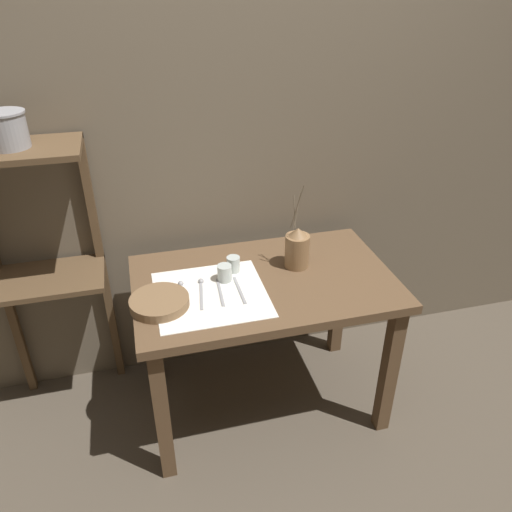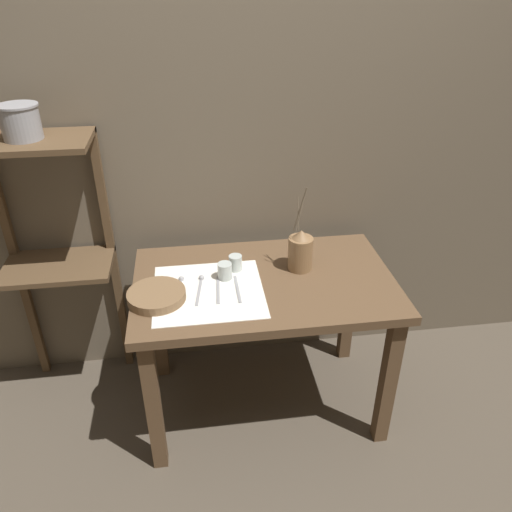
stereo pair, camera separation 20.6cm
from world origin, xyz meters
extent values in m
plane|color=brown|center=(0.00, 0.00, 0.00)|extent=(12.00, 12.00, 0.00)
cube|color=#6B5E4C|center=(0.00, 0.46, 1.20)|extent=(7.00, 0.06, 2.40)
cube|color=brown|center=(0.00, 0.00, 0.71)|extent=(1.11, 0.69, 0.04)
cube|color=brown|center=(-0.50, -0.29, 0.34)|extent=(0.06, 0.06, 0.69)
cube|color=brown|center=(0.50, -0.29, 0.34)|extent=(0.06, 0.06, 0.69)
cube|color=brown|center=(-0.50, 0.29, 0.34)|extent=(0.06, 0.06, 0.69)
cube|color=brown|center=(0.50, 0.29, 0.34)|extent=(0.06, 0.06, 0.69)
cube|color=brown|center=(-0.90, 0.25, 1.29)|extent=(0.48, 0.31, 0.02)
cube|color=brown|center=(-0.90, 0.25, 0.71)|extent=(0.48, 0.31, 0.02)
cube|color=brown|center=(-1.12, 0.39, 0.65)|extent=(0.04, 0.04, 1.30)
cube|color=brown|center=(-0.68, 0.39, 0.65)|extent=(0.04, 0.04, 1.30)
cube|color=white|center=(-0.24, -0.06, 0.73)|extent=(0.45, 0.44, 0.00)
cylinder|color=olive|center=(0.17, 0.07, 0.80)|extent=(0.11, 0.11, 0.15)
cone|color=olive|center=(0.17, 0.07, 0.90)|extent=(0.08, 0.08, 0.04)
cylinder|color=brown|center=(0.15, 0.06, 1.02)|extent=(0.04, 0.03, 0.20)
cylinder|color=brown|center=(0.15, 0.08, 0.99)|extent=(0.01, 0.04, 0.14)
cylinder|color=brown|center=(0.16, 0.07, 1.01)|extent=(0.05, 0.04, 0.18)
cylinder|color=brown|center=(-0.45, -0.09, 0.74)|extent=(0.23, 0.23, 0.04)
cylinder|color=#B7C1BC|center=(-0.17, 0.03, 0.76)|extent=(0.06, 0.06, 0.07)
cylinder|color=#B7C1BC|center=(-0.11, 0.09, 0.76)|extent=(0.06, 0.06, 0.07)
cube|color=#939399|center=(-0.37, -0.06, 0.73)|extent=(0.04, 0.20, 0.00)
sphere|color=#939399|center=(-0.35, 0.04, 0.73)|extent=(0.02, 0.02, 0.02)
cube|color=#939399|center=(-0.28, -0.06, 0.73)|extent=(0.04, 0.20, 0.00)
sphere|color=#939399|center=(-0.27, 0.04, 0.73)|extent=(0.02, 0.02, 0.02)
cube|color=#939399|center=(-0.20, -0.06, 0.73)|extent=(0.03, 0.20, 0.00)
cube|color=#939399|center=(-0.12, -0.06, 0.73)|extent=(0.01, 0.20, 0.00)
cylinder|color=#939399|center=(-0.91, 0.25, 1.37)|extent=(0.15, 0.15, 0.13)
cylinder|color=#939399|center=(-0.91, 0.25, 1.43)|extent=(0.16, 0.16, 0.01)
camera|label=1|loc=(-0.49, -1.72, 1.89)|focal=35.00mm
camera|label=2|loc=(-0.28, -1.76, 1.89)|focal=35.00mm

